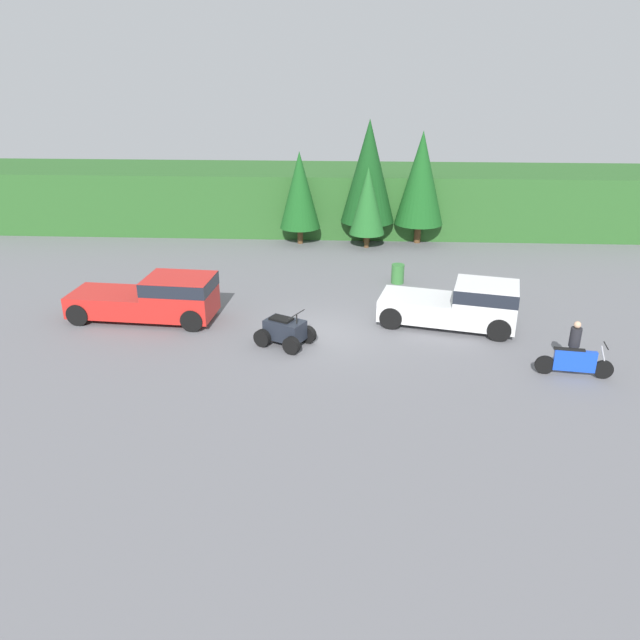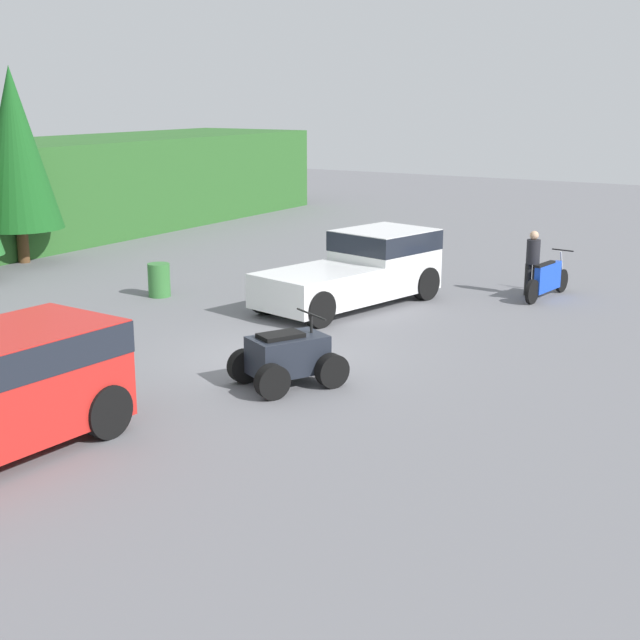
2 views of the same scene
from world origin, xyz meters
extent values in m
plane|color=slate|center=(0.00, 0.00, 0.00)|extent=(80.00, 80.00, 0.00)
cube|color=#2D6028|center=(0.00, 16.00, 1.76)|extent=(44.00, 6.00, 3.51)
cylinder|color=brown|center=(-1.80, 12.34, 0.45)|extent=(0.30, 0.30, 0.90)
cone|color=#19561E|center=(-1.80, 12.34, 2.95)|extent=(2.20, 2.20, 4.10)
cylinder|color=brown|center=(1.86, 11.70, 0.39)|extent=(0.26, 0.26, 0.78)
cone|color=#236628|center=(1.86, 11.70, 2.54)|extent=(1.90, 1.90, 3.53)
cylinder|color=brown|center=(1.88, 12.77, 0.60)|extent=(0.40, 0.40, 1.19)
cone|color=#144719|center=(1.88, 12.77, 3.91)|extent=(2.91, 2.91, 5.43)
cylinder|color=brown|center=(4.69, 12.82, 0.54)|extent=(0.36, 0.36, 1.09)
cone|color=#19561E|center=(4.69, 12.82, 3.56)|extent=(2.65, 2.65, 4.95)
cube|color=red|center=(-5.48, 0.98, 1.01)|extent=(2.67, 2.16, 1.56)
cube|color=#1E232D|center=(-5.48, 0.98, 1.52)|extent=(2.70, 2.19, 0.50)
cube|color=red|center=(-8.29, 1.19, 0.65)|extent=(3.24, 2.21, 0.83)
cylinder|color=black|center=(-4.71, 1.83, 0.43)|extent=(0.88, 0.34, 0.86)
cylinder|color=black|center=(-4.84, 0.02, 0.43)|extent=(0.88, 0.34, 0.86)
cylinder|color=black|center=(-9.21, 2.17, 0.43)|extent=(0.88, 0.34, 0.86)
cylinder|color=black|center=(-9.35, 0.36, 0.43)|extent=(0.88, 0.34, 0.86)
cube|color=white|center=(6.10, 0.77, 1.01)|extent=(2.67, 2.45, 1.56)
cube|color=#1E232D|center=(6.10, 0.77, 1.52)|extent=(2.70, 2.48, 0.50)
cube|color=white|center=(3.63, 1.35, 0.65)|extent=(3.17, 2.57, 0.83)
cylinder|color=black|center=(6.87, 1.52, 0.43)|extent=(0.90, 0.47, 0.86)
cylinder|color=black|center=(6.46, -0.24, 0.43)|extent=(0.90, 0.47, 0.86)
cylinder|color=black|center=(3.03, 2.43, 0.43)|extent=(0.90, 0.47, 0.86)
cylinder|color=black|center=(2.61, 0.66, 0.43)|extent=(0.90, 0.47, 0.86)
cylinder|color=black|center=(9.17, -3.01, 0.31)|extent=(0.63, 0.18, 0.63)
cylinder|color=black|center=(7.40, -2.77, 0.31)|extent=(0.63, 0.18, 0.63)
cube|color=blue|center=(8.28, -2.89, 0.54)|extent=(1.31, 0.33, 0.71)
cylinder|color=#B7B7BC|center=(9.12, -3.01, 0.73)|extent=(0.31, 0.09, 0.81)
cylinder|color=black|center=(9.12, -3.01, 1.15)|extent=(0.12, 0.60, 0.04)
cube|color=black|center=(8.07, -2.86, 0.93)|extent=(0.96, 0.27, 0.06)
cylinder|color=black|center=(-0.45, -0.80, 0.31)|extent=(0.66, 0.49, 0.63)
cylinder|color=black|center=(-0.94, -1.75, 0.31)|extent=(0.66, 0.49, 0.63)
cylinder|color=black|center=(-1.54, -0.23, 0.31)|extent=(0.66, 0.49, 0.63)
cylinder|color=black|center=(-2.04, -1.18, 0.31)|extent=(0.66, 0.49, 0.63)
cube|color=#1E232D|center=(-1.24, -0.99, 0.58)|extent=(1.60, 1.37, 0.69)
cylinder|color=black|center=(-0.80, -1.22, 1.10)|extent=(0.07, 0.07, 0.35)
cylinder|color=black|center=(-0.80, -1.22, 1.27)|extent=(0.50, 0.91, 0.04)
cube|color=black|center=(-1.37, -0.92, 0.96)|extent=(0.92, 0.79, 0.08)
cylinder|color=black|center=(8.32, -2.35, 0.43)|extent=(0.21, 0.21, 0.85)
cylinder|color=black|center=(8.36, -2.54, 0.43)|extent=(0.21, 0.21, 0.85)
cylinder|color=#232328|center=(8.34, -2.45, 1.17)|extent=(0.42, 0.42, 0.64)
sphere|color=tan|center=(8.34, -2.45, 1.61)|extent=(0.27, 0.27, 0.23)
cylinder|color=#387A38|center=(3.18, 5.92, 0.44)|extent=(0.58, 0.58, 0.88)
camera|label=1|loc=(1.09, -21.18, 9.45)|focal=35.00mm
camera|label=2|loc=(-14.29, -9.51, 5.21)|focal=50.00mm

